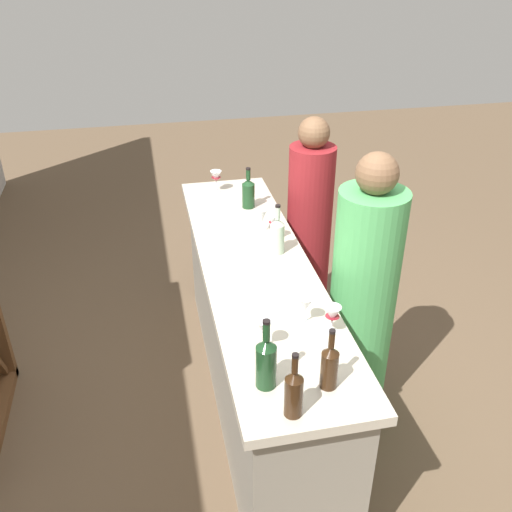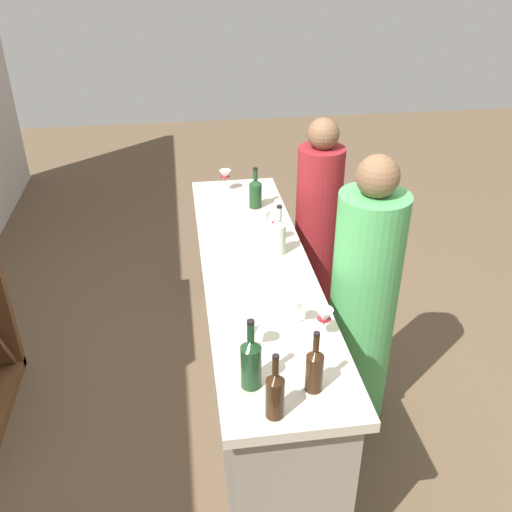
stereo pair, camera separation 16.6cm
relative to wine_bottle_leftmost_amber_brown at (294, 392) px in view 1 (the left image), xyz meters
name	(u,v)px [view 1 (the left image)]	position (x,y,z in m)	size (l,w,h in m)	color
ground_plane	(256,397)	(1.11, -0.09, -1.09)	(12.00, 12.00, 0.00)	brown
bar_counter	(256,335)	(1.11, -0.09, -0.60)	(2.40, 0.59, 0.98)	gray
wine_bottle_leftmost_amber_brown	(294,392)	(0.00, 0.00, 0.00)	(0.07, 0.07, 0.29)	#331E0F
wine_bottle_second_left_amber_brown	(329,366)	(0.12, -0.18, 0.00)	(0.07, 0.07, 0.28)	#331E0F
wine_bottle_center_olive_green	(266,361)	(0.17, 0.07, 0.01)	(0.08, 0.08, 0.32)	#193D1E
wine_bottle_second_right_clear_pale	(277,235)	(1.21, -0.23, 0.00)	(0.08, 0.08, 0.29)	#B7C6B2
wine_bottle_rightmost_olive_green	(248,193)	(1.83, -0.19, -0.01)	(0.08, 0.08, 0.27)	#193D1E
wine_glass_near_left	(332,315)	(0.44, -0.30, -0.01)	(0.08, 0.08, 0.14)	white
wine_glass_near_center	(273,223)	(1.35, -0.24, 0.01)	(0.06, 0.06, 0.16)	white
wine_glass_near_right	(262,217)	(1.47, -0.20, -0.01)	(0.06, 0.06, 0.15)	white
wine_glass_far_left	(305,305)	(0.54, -0.20, -0.01)	(0.07, 0.07, 0.14)	white
wine_glass_far_center	(216,177)	(2.13, -0.02, -0.01)	(0.08, 0.08, 0.15)	white
wine_glass_far_right	(264,329)	(0.40, 0.02, 0.00)	(0.08, 0.08, 0.15)	white
person_left_guest	(309,229)	(1.94, -0.65, -0.38)	(0.38, 0.38, 1.53)	maroon
person_center_guest	(362,303)	(0.94, -0.66, -0.34)	(0.40, 0.40, 1.64)	#4CA559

